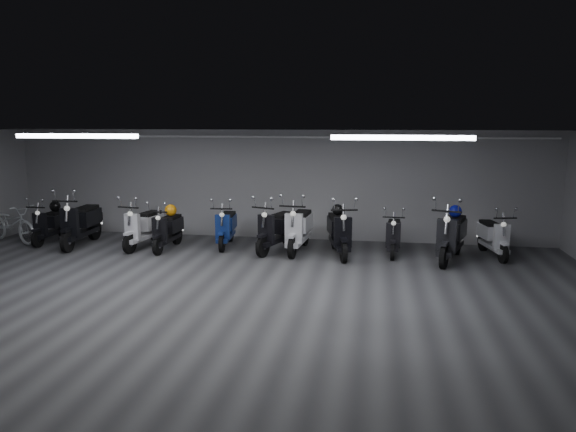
% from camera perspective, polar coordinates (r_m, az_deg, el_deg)
% --- Properties ---
extents(floor, '(14.00, 10.00, 0.01)m').
position_cam_1_polar(floor, '(9.14, -7.58, -9.16)').
color(floor, '#3A3B3D').
rests_on(floor, ground).
extents(ceiling, '(14.00, 10.00, 0.01)m').
position_cam_1_polar(ceiling, '(8.63, -8.02, 8.72)').
color(ceiling, gray).
rests_on(ceiling, ground).
extents(back_wall, '(14.00, 0.01, 2.80)m').
position_cam_1_polar(back_wall, '(13.58, -1.57, 3.42)').
color(back_wall, gray).
rests_on(back_wall, ground).
extents(front_wall, '(14.00, 0.01, 2.80)m').
position_cam_1_polar(front_wall, '(4.44, -27.63, -12.46)').
color(front_wall, gray).
rests_on(front_wall, ground).
extents(fluor_strip_left, '(2.40, 0.18, 0.08)m').
position_cam_1_polar(fluor_strip_left, '(10.79, -21.91, 8.04)').
color(fluor_strip_left, white).
rests_on(fluor_strip_left, ceiling).
extents(fluor_strip_right, '(2.40, 0.18, 0.08)m').
position_cam_1_polar(fluor_strip_right, '(9.25, 12.20, 8.29)').
color(fluor_strip_right, white).
rests_on(fluor_strip_right, ceiling).
extents(conduit, '(13.60, 0.05, 0.05)m').
position_cam_1_polar(conduit, '(13.41, -1.67, 8.56)').
color(conduit, white).
rests_on(conduit, back_wall).
extents(scooter_0, '(0.58, 1.64, 1.22)m').
position_cam_1_polar(scooter_0, '(14.44, -24.34, -0.27)').
color(scooter_0, black).
rests_on(scooter_0, floor).
extents(scooter_1, '(0.77, 2.04, 1.49)m').
position_cam_1_polar(scooter_1, '(13.75, -21.58, 0.02)').
color(scooter_1, black).
rests_on(scooter_1, floor).
extents(scooter_2, '(0.85, 1.86, 1.33)m').
position_cam_1_polar(scooter_2, '(13.08, -15.40, -0.47)').
color(scooter_2, silver).
rests_on(scooter_2, floor).
extents(scooter_3, '(0.60, 1.68, 1.24)m').
position_cam_1_polar(scooter_3, '(12.76, -12.95, -0.84)').
color(scooter_3, black).
rests_on(scooter_3, floor).
extents(scooter_4, '(0.73, 1.75, 1.27)m').
position_cam_1_polar(scooter_4, '(12.82, -6.73, -0.53)').
color(scooter_4, navy).
rests_on(scooter_4, floor).
extents(scooter_5, '(1.19, 1.97, 1.39)m').
position_cam_1_polar(scooter_5, '(12.25, -1.27, -0.68)').
color(scooter_5, black).
rests_on(scooter_5, floor).
extents(scooter_6, '(0.82, 2.01, 1.46)m').
position_cam_1_polar(scooter_6, '(12.20, 1.17, -0.56)').
color(scooter_6, white).
rests_on(scooter_6, floor).
extents(scooter_7, '(1.06, 2.01, 1.43)m').
position_cam_1_polar(scooter_7, '(11.93, 5.57, -0.93)').
color(scooter_7, black).
rests_on(scooter_7, floor).
extents(scooter_8, '(0.62, 1.62, 1.19)m').
position_cam_1_polar(scooter_8, '(12.21, 11.38, -1.39)').
color(scooter_8, black).
rests_on(scooter_8, floor).
extents(scooter_9, '(1.29, 2.12, 1.50)m').
position_cam_1_polar(scooter_9, '(11.90, 17.33, -1.21)').
color(scooter_9, black).
rests_on(scooter_9, floor).
extents(bicycle, '(1.93, 1.27, 1.18)m').
position_cam_1_polar(bicycle, '(14.91, -27.74, -0.30)').
color(bicycle, white).
rests_on(bicycle, floor).
extents(scooter_10, '(0.85, 1.72, 1.22)m').
position_cam_1_polar(scooter_10, '(12.62, 21.39, -1.45)').
color(scooter_10, silver).
rests_on(scooter_10, floor).
extents(helmet_0, '(0.26, 0.26, 0.26)m').
position_cam_1_polar(helmet_0, '(12.14, 5.39, 0.70)').
color(helmet_0, black).
rests_on(helmet_0, scooter_7).
extents(helmet_1, '(0.28, 0.28, 0.28)m').
position_cam_1_polar(helmet_1, '(12.11, 17.67, 0.49)').
color(helmet_1, navy).
rests_on(helmet_1, scooter_9).
extents(helmet_2, '(0.28, 0.28, 0.28)m').
position_cam_1_polar(helmet_2, '(12.91, -12.59, 0.62)').
color(helmet_2, orange).
rests_on(helmet_2, scooter_3).
extents(helmet_3, '(0.27, 0.27, 0.27)m').
position_cam_1_polar(helmet_3, '(14.58, -23.91, 0.97)').
color(helmet_3, black).
rests_on(helmet_3, scooter_0).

